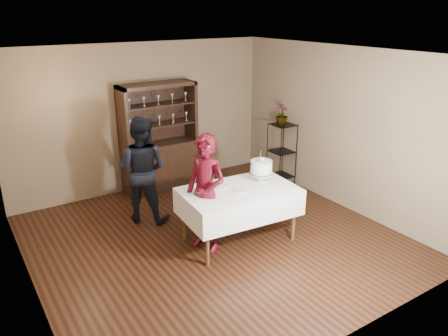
{
  "coord_description": "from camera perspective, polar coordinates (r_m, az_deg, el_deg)",
  "views": [
    {
      "loc": [
        -3.02,
        -4.91,
        3.25
      ],
      "look_at": [
        0.24,
        0.1,
        1.06
      ],
      "focal_mm": 35.0,
      "sensor_mm": 36.0,
      "label": 1
    }
  ],
  "objects": [
    {
      "name": "plate_near",
      "position": [
        6.16,
        2.2,
        -3.01
      ],
      "size": [
        0.21,
        0.21,
        0.01
      ],
      "primitive_type": "cylinder",
      "rotation": [
        0.0,
        0.0,
        -0.1
      ],
      "color": "white",
      "rests_on": "cake_table"
    },
    {
      "name": "ceiling",
      "position": [
        5.78,
        -1.48,
        14.71
      ],
      "size": [
        5.0,
        5.0,
        0.0
      ],
      "primitive_type": "plane",
      "rotation": [
        3.14,
        0.0,
        0.0
      ],
      "color": "white",
      "rests_on": "back_wall"
    },
    {
      "name": "potted_plant",
      "position": [
        8.26,
        7.57,
        6.93
      ],
      "size": [
        0.28,
        0.28,
        0.39
      ],
      "primitive_type": "imported",
      "rotation": [
        0.0,
        0.0,
        0.34
      ],
      "color": "#446932",
      "rests_on": "plant_etagere"
    },
    {
      "name": "wall_left",
      "position": [
        5.29,
        -25.11,
        -2.91
      ],
      "size": [
        0.02,
        5.0,
        2.7
      ],
      "primitive_type": "cube",
      "color": "brown",
      "rests_on": "floor"
    },
    {
      "name": "woman",
      "position": [
        6.03,
        -2.4,
        -3.36
      ],
      "size": [
        0.61,
        0.72,
        1.69
      ],
      "primitive_type": "imported",
      "rotation": [
        0.0,
        0.0,
        -1.18
      ],
      "color": "#33040D",
      "rests_on": "floor"
    },
    {
      "name": "man",
      "position": [
        6.98,
        -10.67,
        -0.2
      ],
      "size": [
        1.05,
        1.05,
        1.72
      ],
      "primitive_type": "imported",
      "rotation": [
        0.0,
        0.0,
        2.37
      ],
      "color": "black",
      "rests_on": "floor"
    },
    {
      "name": "floor",
      "position": [
        6.61,
        -1.26,
        -9.27
      ],
      "size": [
        5.0,
        5.0,
        0.0
      ],
      "primitive_type": "plane",
      "color": "black",
      "rests_on": "ground"
    },
    {
      "name": "back_wall",
      "position": [
        8.22,
        -10.63,
        6.46
      ],
      "size": [
        5.0,
        0.02,
        2.7
      ],
      "primitive_type": "cube",
      "color": "brown",
      "rests_on": "floor"
    },
    {
      "name": "wall_right",
      "position": [
        7.62,
        14.9,
        5.05
      ],
      "size": [
        0.02,
        5.0,
        2.7
      ],
      "primitive_type": "cube",
      "color": "brown",
      "rests_on": "floor"
    },
    {
      "name": "cake_table",
      "position": [
        6.32,
        1.94,
        -4.39
      ],
      "size": [
        1.71,
        1.13,
        0.82
      ],
      "rotation": [
        0.0,
        0.0,
        -0.08
      ],
      "color": "white",
      "rests_on": "floor"
    },
    {
      "name": "cake",
      "position": [
        6.5,
        4.89,
        -0.02
      ],
      "size": [
        0.36,
        0.36,
        0.5
      ],
      "rotation": [
        0.0,
        0.0,
        -0.08
      ],
      "color": "white",
      "rests_on": "cake_table"
    },
    {
      "name": "plate_far",
      "position": [
        6.3,
        -0.49,
        -2.47
      ],
      "size": [
        0.24,
        0.24,
        0.01
      ],
      "primitive_type": "cylinder",
      "rotation": [
        0.0,
        0.0,
        0.39
      ],
      "color": "white",
      "rests_on": "cake_table"
    },
    {
      "name": "china_hutch",
      "position": [
        8.26,
        -8.38,
        1.72
      ],
      "size": [
        1.4,
        0.48,
        2.0
      ],
      "color": "black",
      "rests_on": "floor"
    },
    {
      "name": "plant_etagere",
      "position": [
        8.49,
        7.55,
        2.17
      ],
      "size": [
        0.42,
        0.42,
        1.2
      ],
      "color": "black",
      "rests_on": "floor"
    }
  ]
}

